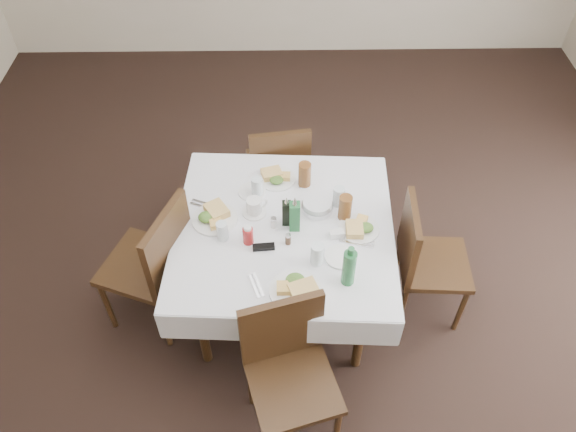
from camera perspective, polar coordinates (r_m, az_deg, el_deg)
The scene contains 33 objects.
ground_plane at distance 3.86m, azimuth 1.44°, elevation -10.67°, with size 7.00×7.00×0.00m, color black.
room_shell at distance 2.59m, azimuth 2.15°, elevation 10.17°, with size 6.04×7.04×2.80m.
dining_table at distance 3.43m, azimuth -0.41°, elevation -1.93°, with size 1.38×1.38×0.76m.
chair_north at distance 4.12m, azimuth -0.97°, elevation 5.09°, with size 0.48×0.48×0.90m.
chair_south at distance 3.08m, azimuth -0.01°, elevation -14.73°, with size 0.56×0.56×0.95m.
chair_east at distance 3.62m, azimuth 13.49°, elevation -3.94°, with size 0.46×0.46×0.92m.
chair_west at distance 3.52m, azimuth -13.25°, elevation -4.44°, with size 0.61×0.61×1.01m.
meal_north at distance 3.64m, azimuth -1.23°, elevation 3.98°, with size 0.24×0.24×0.05m.
meal_south at distance 3.05m, azimuth 0.91°, elevation -7.37°, with size 0.29×0.29×0.06m.
meal_east at distance 3.35m, azimuth 7.23°, elevation -1.20°, with size 0.25×0.25×0.05m.
meal_west at distance 3.42m, azimuth -7.53°, elevation -0.04°, with size 0.28×0.28×0.06m.
side_plate_a at distance 3.57m, azimuth -3.67°, elevation 2.49°, with size 0.18×0.18×0.01m.
side_plate_b at distance 3.21m, azimuth 5.33°, elevation -4.16°, with size 0.18×0.18×0.01m.
water_n at distance 3.51m, azimuth -3.15°, elevation 2.97°, with size 0.07×0.07×0.13m.
water_s at distance 3.14m, azimuth 2.99°, elevation -3.89°, with size 0.08×0.08×0.14m.
water_e at distance 3.46m, azimuth 5.17°, elevation 1.99°, with size 0.07×0.07×0.13m.
water_w at distance 3.28m, azimuth -6.70°, elevation -1.52°, with size 0.07×0.07×0.12m.
iced_tea_a at distance 3.57m, azimuth 1.71°, elevation 4.25°, with size 0.08×0.08×0.17m.
iced_tea_b at distance 3.37m, azimuth 5.82°, elevation 0.87°, with size 0.08×0.08×0.17m.
bread_basket at distance 3.44m, azimuth 2.99°, elevation 1.04°, with size 0.20×0.20×0.07m.
oil_cruet_dark at distance 3.31m, azimuth -0.15°, elevation 0.39°, with size 0.05×0.05×0.22m.
oil_cruet_green at distance 3.27m, azimuth 0.68°, elevation 0.08°, with size 0.06×0.06×0.26m.
ketchup_bottle at distance 3.24m, azimuth -4.09°, elevation -1.93°, with size 0.06×0.06×0.13m.
salt_shaker at distance 3.33m, azimuth -1.47°, elevation -0.67°, with size 0.03×0.03×0.08m.
pepper_shaker at distance 3.25m, azimuth 0.01°, elevation -2.36°, with size 0.03×0.03×0.07m.
coffee_mug at distance 3.41m, azimuth -3.42°, elevation 0.93°, with size 0.16×0.15×0.11m.
sunglasses at distance 3.24m, azimuth -2.49°, elevation -3.17°, with size 0.13×0.05×0.03m.
green_bottle at distance 3.02m, azimuth 6.22°, elevation -5.20°, with size 0.07×0.07×0.28m.
sugar_caddy at distance 3.31m, azimuth 4.97°, elevation -1.82°, with size 0.09×0.06×0.04m.
cutlery_n at distance 3.65m, azimuth 1.63°, elevation 3.74°, with size 0.07×0.17×0.01m.
cutlery_s at distance 3.09m, azimuth -3.24°, elevation -7.04°, with size 0.09×0.17×0.01m.
cutlery_e at distance 3.30m, azimuth 7.00°, elevation -2.61°, with size 0.21×0.10×0.01m.
cutlery_w at distance 3.51m, azimuth -8.37°, elevation 1.04°, with size 0.20×0.12×0.01m.
Camera 1 is at (-0.13, -2.08, 3.25)m, focal length 35.00 mm.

